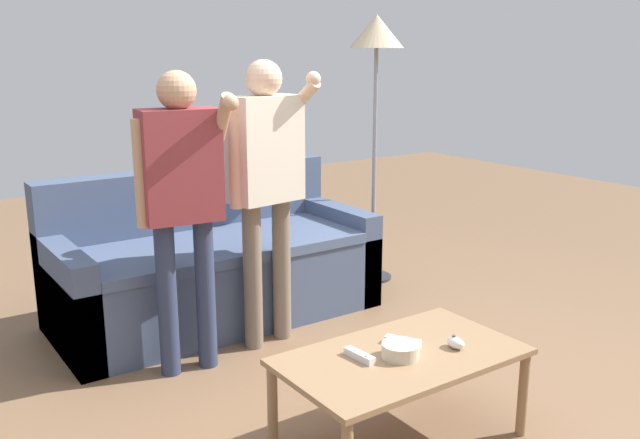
{
  "coord_description": "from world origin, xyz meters",
  "views": [
    {
      "loc": [
        -1.9,
        -2.22,
        1.63
      ],
      "look_at": [
        -0.13,
        0.34,
        0.86
      ],
      "focal_mm": 38.51,
      "sensor_mm": 36.0,
      "label": 1
    }
  ],
  "objects_px": {
    "floor_lamp": "(376,49)",
    "coffee_table": "(401,364)",
    "player_left": "(182,188)",
    "game_remote_wand_far": "(359,356)",
    "couch": "(213,267)",
    "game_remote_wand_near": "(403,341)",
    "player_center": "(266,170)",
    "game_remote_nunchuk": "(456,343)",
    "snack_bowl": "(401,350)"
  },
  "relations": [
    {
      "from": "floor_lamp",
      "to": "coffee_table",
      "type": "bearing_deg",
      "value": -125.91
    },
    {
      "from": "floor_lamp",
      "to": "player_left",
      "type": "bearing_deg",
      "value": -160.32
    },
    {
      "from": "coffee_table",
      "to": "game_remote_wand_far",
      "type": "bearing_deg",
      "value": 161.28
    },
    {
      "from": "couch",
      "to": "floor_lamp",
      "type": "bearing_deg",
      "value": -0.35
    },
    {
      "from": "floor_lamp",
      "to": "game_remote_wand_near",
      "type": "xyz_separation_m",
      "value": [
        -1.21,
        -1.7,
        -1.21
      ]
    },
    {
      "from": "couch",
      "to": "game_remote_wand_far",
      "type": "bearing_deg",
      "value": -95.83
    },
    {
      "from": "floor_lamp",
      "to": "player_center",
      "type": "xyz_separation_m",
      "value": [
        -1.2,
        -0.54,
        -0.64
      ]
    },
    {
      "from": "coffee_table",
      "to": "game_remote_wand_near",
      "type": "height_order",
      "value": "game_remote_wand_near"
    },
    {
      "from": "player_left",
      "to": "player_center",
      "type": "bearing_deg",
      "value": 7.77
    },
    {
      "from": "game_remote_nunchuk",
      "to": "player_center",
      "type": "height_order",
      "value": "player_center"
    },
    {
      "from": "game_remote_nunchuk",
      "to": "player_center",
      "type": "xyz_separation_m",
      "value": [
        -0.15,
        1.3,
        0.57
      ]
    },
    {
      "from": "game_remote_wand_far",
      "to": "game_remote_nunchuk",
      "type": "bearing_deg",
      "value": -20.11
    },
    {
      "from": "coffee_table",
      "to": "floor_lamp",
      "type": "bearing_deg",
      "value": 54.09
    },
    {
      "from": "couch",
      "to": "player_left",
      "type": "distance_m",
      "value": 1.01
    },
    {
      "from": "couch",
      "to": "player_left",
      "type": "bearing_deg",
      "value": -125.61
    },
    {
      "from": "floor_lamp",
      "to": "snack_bowl",
      "type": "bearing_deg",
      "value": -126.11
    },
    {
      "from": "snack_bowl",
      "to": "game_remote_nunchuk",
      "type": "distance_m",
      "value": 0.26
    },
    {
      "from": "snack_bowl",
      "to": "floor_lamp",
      "type": "height_order",
      "value": "floor_lamp"
    },
    {
      "from": "coffee_table",
      "to": "player_left",
      "type": "bearing_deg",
      "value": 111.3
    },
    {
      "from": "floor_lamp",
      "to": "game_remote_wand_far",
      "type": "relative_size",
      "value": 11.85
    },
    {
      "from": "player_left",
      "to": "player_center",
      "type": "relative_size",
      "value": 0.97
    },
    {
      "from": "player_center",
      "to": "couch",
      "type": "bearing_deg",
      "value": 97.67
    },
    {
      "from": "game_remote_nunchuk",
      "to": "player_center",
      "type": "distance_m",
      "value": 1.43
    },
    {
      "from": "player_left",
      "to": "coffee_table",
      "type": "bearing_deg",
      "value": -68.7
    },
    {
      "from": "couch",
      "to": "floor_lamp",
      "type": "height_order",
      "value": "floor_lamp"
    },
    {
      "from": "coffee_table",
      "to": "game_remote_wand_far",
      "type": "relative_size",
      "value": 6.44
    },
    {
      "from": "game_remote_wand_far",
      "to": "coffee_table",
      "type": "bearing_deg",
      "value": -18.72
    },
    {
      "from": "coffee_table",
      "to": "snack_bowl",
      "type": "relative_size",
      "value": 6.48
    },
    {
      "from": "player_left",
      "to": "game_remote_wand_far",
      "type": "bearing_deg",
      "value": -75.94
    },
    {
      "from": "snack_bowl",
      "to": "game_remote_wand_near",
      "type": "bearing_deg",
      "value": 43.79
    },
    {
      "from": "couch",
      "to": "game_remote_wand_near",
      "type": "distance_m",
      "value": 1.71
    },
    {
      "from": "couch",
      "to": "player_center",
      "type": "height_order",
      "value": "player_center"
    },
    {
      "from": "coffee_table",
      "to": "player_center",
      "type": "xyz_separation_m",
      "value": [
        0.07,
        1.22,
        0.64
      ]
    },
    {
      "from": "coffee_table",
      "to": "player_left",
      "type": "distance_m",
      "value": 1.37
    },
    {
      "from": "coffee_table",
      "to": "player_left",
      "type": "xyz_separation_m",
      "value": [
        -0.45,
        1.15,
        0.61
      ]
    },
    {
      "from": "snack_bowl",
      "to": "floor_lamp",
      "type": "xyz_separation_m",
      "value": [
        1.3,
        1.78,
        1.2
      ]
    },
    {
      "from": "player_center",
      "to": "game_remote_wand_far",
      "type": "relative_size",
      "value": 10.08
    },
    {
      "from": "floor_lamp",
      "to": "player_center",
      "type": "height_order",
      "value": "floor_lamp"
    },
    {
      "from": "floor_lamp",
      "to": "game_remote_wand_near",
      "type": "height_order",
      "value": "floor_lamp"
    },
    {
      "from": "couch",
      "to": "player_center",
      "type": "xyz_separation_m",
      "value": [
        0.07,
        -0.55,
        0.68
      ]
    },
    {
      "from": "player_left",
      "to": "player_center",
      "type": "xyz_separation_m",
      "value": [
        0.52,
        0.07,
        0.03
      ]
    },
    {
      "from": "game_remote_nunchuk",
      "to": "game_remote_wand_far",
      "type": "xyz_separation_m",
      "value": [
        -0.4,
        0.15,
        -0.01
      ]
    },
    {
      "from": "snack_bowl",
      "to": "player_center",
      "type": "relative_size",
      "value": 0.1
    },
    {
      "from": "floor_lamp",
      "to": "game_remote_nunchuk",
      "type": "bearing_deg",
      "value": -119.63
    },
    {
      "from": "game_remote_nunchuk",
      "to": "game_remote_wand_near",
      "type": "height_order",
      "value": "game_remote_nunchuk"
    },
    {
      "from": "snack_bowl",
      "to": "game_remote_wand_far",
      "type": "xyz_separation_m",
      "value": [
        -0.15,
        0.08,
        -0.01
      ]
    },
    {
      "from": "couch",
      "to": "coffee_table",
      "type": "xyz_separation_m",
      "value": [
        -0.0,
        -1.77,
        0.05
      ]
    },
    {
      "from": "coffee_table",
      "to": "player_center",
      "type": "height_order",
      "value": "player_center"
    },
    {
      "from": "player_center",
      "to": "game_remote_wand_far",
      "type": "bearing_deg",
      "value": -102.15
    },
    {
      "from": "couch",
      "to": "floor_lamp",
      "type": "distance_m",
      "value": 1.84
    }
  ]
}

